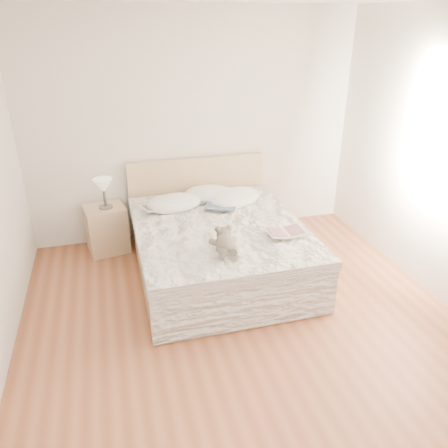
# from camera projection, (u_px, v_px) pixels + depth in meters

# --- Properties ---
(floor) EXTENTS (4.00, 4.50, 0.00)m
(floor) POSITION_uv_depth(u_px,v_px,m) (251.00, 337.00, 3.84)
(floor) COLOR brown
(floor) RESTS_ON ground
(wall_back) EXTENTS (4.00, 0.02, 2.70)m
(wall_back) POSITION_uv_depth(u_px,v_px,m) (194.00, 128.00, 5.23)
(wall_back) COLOR silver
(wall_back) RESTS_ON ground
(bed) EXTENTS (1.72, 2.14, 1.00)m
(bed) POSITION_uv_depth(u_px,v_px,m) (217.00, 245.00, 4.75)
(bed) COLOR tan
(bed) RESTS_ON floor
(nightstand) EXTENTS (0.51, 0.47, 0.56)m
(nightstand) POSITION_uv_depth(u_px,v_px,m) (107.00, 229.00, 5.18)
(nightstand) COLOR tan
(nightstand) RESTS_ON floor
(table_lamp) EXTENTS (0.29, 0.29, 0.35)m
(table_lamp) POSITION_uv_depth(u_px,v_px,m) (103.00, 187.00, 4.94)
(table_lamp) COLOR #514D46
(table_lamp) RESTS_ON nightstand
(pillow_left) EXTENTS (0.69, 0.53, 0.19)m
(pillow_left) POSITION_uv_depth(u_px,v_px,m) (174.00, 203.00, 4.96)
(pillow_left) COLOR white
(pillow_left) RESTS_ON bed
(pillow_middle) EXTENTS (0.76, 0.66, 0.19)m
(pillow_middle) POSITION_uv_depth(u_px,v_px,m) (211.00, 194.00, 5.21)
(pillow_middle) COLOR white
(pillow_middle) RESTS_ON bed
(pillow_right) EXTENTS (0.79, 0.71, 0.20)m
(pillow_right) POSITION_uv_depth(u_px,v_px,m) (235.00, 198.00, 5.11)
(pillow_right) COLOR white
(pillow_right) RESTS_ON bed
(blouse) EXTENTS (0.72, 0.74, 0.02)m
(blouse) POSITION_uv_depth(u_px,v_px,m) (223.00, 202.00, 5.02)
(blouse) COLOR #405471
(blouse) RESTS_ON bed
(photo_book) EXTENTS (0.35, 0.29, 0.02)m
(photo_book) POSITION_uv_depth(u_px,v_px,m) (156.00, 209.00, 4.84)
(photo_book) COLOR white
(photo_book) RESTS_ON bed
(childrens_book) EXTENTS (0.39, 0.26, 0.03)m
(childrens_book) POSITION_uv_depth(u_px,v_px,m) (285.00, 232.00, 4.30)
(childrens_book) COLOR beige
(childrens_book) RESTS_ON bed
(teddy_bear) EXTENTS (0.25, 0.34, 0.17)m
(teddy_bear) POSITION_uv_depth(u_px,v_px,m) (225.00, 249.00, 3.94)
(teddy_bear) COLOR #62594C
(teddy_bear) RESTS_ON bed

